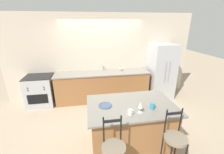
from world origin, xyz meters
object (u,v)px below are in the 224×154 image
dinner_plate (105,105)px  wine_glass (140,105)px  coffee_mug (130,112)px  pumpkin_decoration (121,69)px  bar_stool_near (114,154)px  oven_range (40,91)px  refrigerator (161,71)px  bar_stool_far (174,144)px  tumbler_cup (152,106)px

dinner_plate → wine_glass: 0.66m
coffee_mug → pumpkin_decoration: size_ratio=0.93×
bar_stool_near → coffee_mug: (0.37, 0.47, 0.36)m
oven_range → wine_glass: (2.31, -2.33, 0.62)m
dinner_plate → refrigerator: bearing=43.0°
wine_glass → bar_stool_far: bearing=-48.9°
refrigerator → bar_stool_near: (-2.10, -2.78, -0.27)m
bar_stool_far → dinner_plate: (-0.98, 0.79, 0.32)m
oven_range → pumpkin_decoration: pumpkin_decoration is taller
bar_stool_near → oven_range: bearing=121.9°
coffee_mug → pumpkin_decoration: bearing=80.8°
dinner_plate → tumbler_cup: tumbler_cup is taller
refrigerator → pumpkin_decoration: refrigerator is taller
refrigerator → oven_range: size_ratio=1.94×
oven_range → tumbler_cup: tumbler_cup is taller
refrigerator → bar_stool_far: 2.99m
tumbler_cup → coffee_mug: bearing=-166.7°
bar_stool_near → bar_stool_far: 0.96m
coffee_mug → pumpkin_decoration: 2.52m
pumpkin_decoration → wine_glass: bearing=-95.1°
bar_stool_near → coffee_mug: 0.70m
wine_glass → oven_range: bearing=134.8°
dinner_plate → wine_glass: size_ratio=1.22×
refrigerator → dinner_plate: refrigerator is taller
coffee_mug → wine_glass: bearing=8.6°
oven_range → wine_glass: size_ratio=4.47×
pumpkin_decoration → oven_range: bearing=-176.9°
bar_stool_near → wine_glass: 0.87m
coffee_mug → refrigerator: bearing=53.3°
coffee_mug → tumbler_cup: size_ratio=1.00×
bar_stool_near → coffee_mug: size_ratio=10.08×
bar_stool_far → tumbler_cup: (-0.15, 0.55, 0.37)m
refrigerator → pumpkin_decoration: size_ratio=14.13×
bar_stool_near → refrigerator: bearing=53.0°
wine_glass → bar_stool_near: bearing=-137.9°
oven_range → wine_glass: bearing=-45.2°
bar_stool_near → pumpkin_decoration: 3.08m
oven_range → dinner_plate: (1.75, -2.01, 0.49)m
oven_range → bar_stool_far: size_ratio=0.78×
refrigerator → wine_glass: 2.77m
bar_stool_near → bar_stool_far: bearing=1.6°
tumbler_cup → oven_range: bearing=138.8°
bar_stool_far → pumpkin_decoration: bar_stool_far is taller
refrigerator → tumbler_cup: size_ratio=15.19×
bar_stool_far → tumbler_cup: bearing=105.6°
oven_range → bar_stool_near: 3.33m
refrigerator → wine_glass: (-1.54, -2.29, 0.19)m
wine_glass → coffee_mug: wine_glass is taller
wine_glass → pumpkin_decoration: wine_glass is taller
oven_range → bar_stool_far: (2.72, -2.80, 0.16)m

